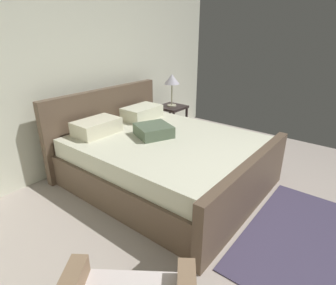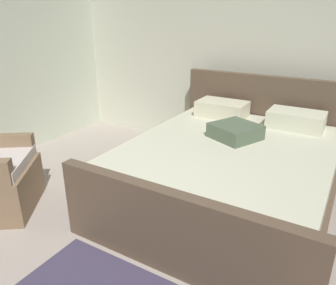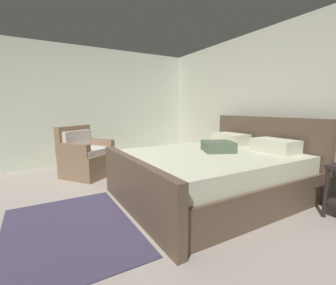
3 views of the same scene
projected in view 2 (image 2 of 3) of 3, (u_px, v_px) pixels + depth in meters
wall_back at (266, 58)px, 3.96m from camera, size 5.61×0.12×2.50m
bed at (232, 169)px, 3.19m from camera, size 1.98×2.33×1.08m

